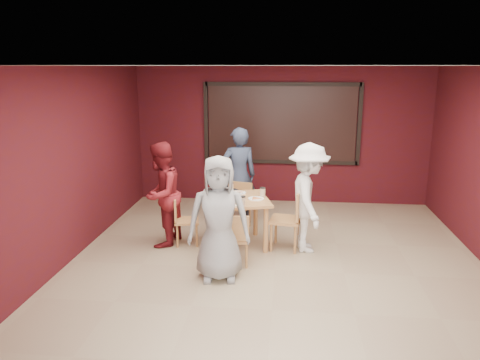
# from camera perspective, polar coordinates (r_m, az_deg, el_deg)

# --- Properties ---
(floor) EXTENTS (7.00, 7.00, 0.00)m
(floor) POSITION_cam_1_polar(r_m,az_deg,el_deg) (6.72, 4.26, -10.88)
(floor) COLOR tan
(floor) RESTS_ON ground
(window_blinds) EXTENTS (3.00, 0.02, 1.50)m
(window_blinds) POSITION_cam_1_polar(r_m,az_deg,el_deg) (9.63, 5.08, 6.86)
(window_blinds) COLOR black
(dining_table) EXTENTS (1.21, 1.21, 0.93)m
(dining_table) POSITION_cam_1_polar(r_m,az_deg,el_deg) (7.36, -0.46, -2.98)
(dining_table) COLOR tan
(dining_table) RESTS_ON floor
(chair_front) EXTENTS (0.41, 0.41, 0.78)m
(chair_front) POSITION_cam_1_polar(r_m,az_deg,el_deg) (6.67, -0.51, -6.91)
(chair_front) COLOR tan
(chair_front) RESTS_ON floor
(chair_back) EXTENTS (0.48, 0.48, 0.80)m
(chair_back) POSITION_cam_1_polar(r_m,az_deg,el_deg) (8.24, -0.04, -2.78)
(chair_back) COLOR tan
(chair_back) RESTS_ON floor
(chair_left) EXTENTS (0.45, 0.45, 0.78)m
(chair_left) POSITION_cam_1_polar(r_m,az_deg,el_deg) (7.53, -7.03, -4.57)
(chair_left) COLOR tan
(chair_left) RESTS_ON floor
(chair_right) EXTENTS (0.53, 0.53, 0.95)m
(chair_right) POSITION_cam_1_polar(r_m,az_deg,el_deg) (7.28, 6.21, -4.42)
(chair_right) COLOR tan
(chair_right) RESTS_ON floor
(diner_front) EXTENTS (0.88, 0.64, 1.68)m
(diner_front) POSITION_cam_1_polar(r_m,az_deg,el_deg) (6.17, -2.60, -4.73)
(diner_front) COLOR gray
(diner_front) RESTS_ON floor
(diner_back) EXTENTS (0.73, 0.58, 1.75)m
(diner_back) POSITION_cam_1_polar(r_m,az_deg,el_deg) (8.41, -0.16, 0.54)
(diner_back) COLOR #313D57
(diner_back) RESTS_ON floor
(diner_left) EXTENTS (0.76, 0.90, 1.66)m
(diner_left) POSITION_cam_1_polar(r_m,az_deg,el_deg) (7.46, -9.59, -1.75)
(diner_left) COLOR maroon
(diner_left) RESTS_ON floor
(diner_right) EXTENTS (0.75, 1.15, 1.68)m
(diner_right) POSITION_cam_1_polar(r_m,az_deg,el_deg) (7.20, 8.35, -2.18)
(diner_right) COLOR white
(diner_right) RESTS_ON floor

